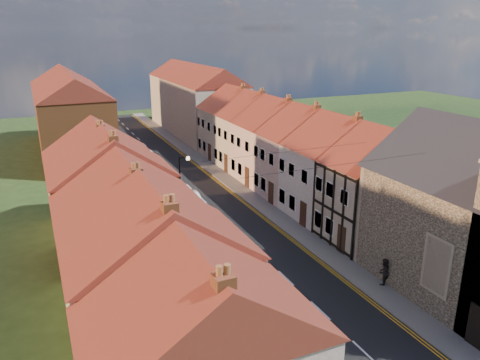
% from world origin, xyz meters
% --- Properties ---
extents(road, '(7.00, 90.00, 0.02)m').
position_xyz_m(road, '(0.00, 30.00, 0.01)').
color(road, black).
rests_on(road, ground).
extents(pavement_left, '(1.80, 90.00, 0.12)m').
position_xyz_m(pavement_left, '(-4.40, 30.00, 0.06)').
color(pavement_left, gray).
rests_on(pavement_left, ground).
extents(pavement_right, '(1.80, 90.00, 0.12)m').
position_xyz_m(pavement_right, '(4.40, 30.00, 0.06)').
color(pavement_right, gray).
rests_on(pavement_right, ground).
extents(cottage_r_tudor, '(8.30, 5.20, 9.00)m').
position_xyz_m(cottage_r_tudor, '(9.27, 12.70, 4.47)').
color(cottage_r_tudor, beige).
rests_on(cottage_r_tudor, ground).
extents(cottage_r_white_near, '(8.30, 6.00, 9.00)m').
position_xyz_m(cottage_r_white_near, '(9.30, 18.10, 4.47)').
color(cottage_r_white_near, white).
rests_on(cottage_r_white_near, ground).
extents(cottage_r_cream_mid, '(8.30, 5.20, 9.00)m').
position_xyz_m(cottage_r_cream_mid, '(9.30, 23.50, 4.48)').
color(cottage_r_cream_mid, beige).
rests_on(cottage_r_cream_mid, ground).
extents(cottage_r_pink, '(8.30, 6.00, 9.00)m').
position_xyz_m(cottage_r_pink, '(9.30, 28.90, 4.47)').
color(cottage_r_pink, beige).
rests_on(cottage_r_pink, ground).
extents(cottage_r_white_far, '(8.30, 5.20, 9.00)m').
position_xyz_m(cottage_r_white_far, '(9.30, 34.30, 4.48)').
color(cottage_r_white_far, beige).
rests_on(cottage_r_white_far, ground).
extents(cottage_r_cream_far, '(8.30, 6.00, 9.00)m').
position_xyz_m(cottage_r_cream_far, '(9.30, 39.70, 4.47)').
color(cottage_r_cream_far, beige).
rests_on(cottage_r_cream_far, ground).
extents(cottage_l_brick_near, '(8.30, 5.70, 8.80)m').
position_xyz_m(cottage_l_brick_near, '(-9.30, -0.25, 4.37)').
color(cottage_l_brick_near, beige).
rests_on(cottage_l_brick_near, ground).
extents(cottage_l_cream, '(8.30, 6.30, 9.10)m').
position_xyz_m(cottage_l_cream, '(-9.30, 5.55, 4.52)').
color(cottage_l_cream, beige).
rests_on(cottage_l_cream, ground).
extents(cottage_l_white, '(8.30, 6.90, 8.80)m').
position_xyz_m(cottage_l_white, '(-9.30, 11.95, 4.37)').
color(cottage_l_white, beige).
rests_on(cottage_l_white, ground).
extents(cottage_l_brick_mid, '(8.30, 5.70, 9.10)m').
position_xyz_m(cottage_l_brick_mid, '(-9.30, 18.05, 4.53)').
color(cottage_l_brick_mid, brown).
rests_on(cottage_l_brick_mid, ground).
extents(cottage_l_pink, '(8.30, 6.30, 8.80)m').
position_xyz_m(cottage_l_pink, '(-9.30, 23.85, 4.37)').
color(cottage_l_pink, beige).
rests_on(cottage_l_pink, ground).
extents(block_right_far, '(8.30, 24.20, 10.50)m').
position_xyz_m(block_right_far, '(9.30, 55.00, 5.29)').
color(block_right_far, beige).
rests_on(block_right_far, ground).
extents(block_left_far, '(8.30, 24.20, 10.50)m').
position_xyz_m(block_left_far, '(-9.30, 50.00, 5.29)').
color(block_left_far, brown).
rests_on(block_left_far, ground).
extents(lamppost, '(0.88, 0.15, 6.00)m').
position_xyz_m(lamppost, '(-3.81, 20.00, 3.54)').
color(lamppost, black).
rests_on(lamppost, pavement_left).
extents(car_mid, '(1.71, 4.03, 1.29)m').
position_xyz_m(car_mid, '(-1.50, 24.99, 0.65)').
color(car_mid, '#B8BBC0').
rests_on(car_mid, ground).
extents(car_far, '(2.05, 4.66, 1.33)m').
position_xyz_m(car_far, '(-1.60, 34.00, 0.67)').
color(car_far, navy).
rests_on(car_far, ground).
extents(car_distant, '(1.92, 4.02, 1.11)m').
position_xyz_m(car_distant, '(-3.20, 50.32, 0.55)').
color(car_distant, '#97999E').
rests_on(car_distant, ground).
extents(pedestrian_right, '(0.98, 0.85, 1.73)m').
position_xyz_m(pedestrian_right, '(5.10, 6.75, 0.99)').
color(pedestrian_right, black).
rests_on(pedestrian_right, pavement_right).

